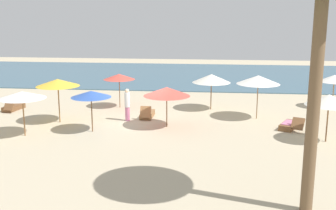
% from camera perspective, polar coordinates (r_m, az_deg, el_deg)
% --- Properties ---
extents(ground_plane, '(60.00, 60.00, 0.00)m').
position_cam_1_polar(ground_plane, '(21.29, -3.52, -2.65)').
color(ground_plane, '#BCAD8E').
extents(ocean_water, '(48.00, 16.00, 0.06)m').
position_cam_1_polar(ocean_water, '(37.82, 0.83, 4.14)').
color(ocean_water, '#3D6075').
rests_on(ocean_water, ground_plane).
extents(umbrella_0, '(1.90, 1.90, 1.98)m').
position_cam_1_polar(umbrella_0, '(19.89, -10.46, 1.47)').
color(umbrella_0, brown).
rests_on(umbrella_0, ground_plane).
extents(umbrella_1, '(2.28, 2.28, 2.33)m').
position_cam_1_polar(umbrella_1, '(22.48, 12.23, 3.39)').
color(umbrella_1, brown).
rests_on(umbrella_1, ground_plane).
extents(umbrella_2, '(2.03, 2.03, 2.12)m').
position_cam_1_polar(umbrella_2, '(19.30, 21.14, 0.66)').
color(umbrella_2, brown).
rests_on(umbrella_2, ground_plane).
extents(umbrella_3, '(1.81, 1.81, 1.97)m').
position_cam_1_polar(umbrella_3, '(26.46, 21.78, 3.39)').
color(umbrella_3, olive).
rests_on(umbrella_3, ground_plane).
extents(umbrella_4, '(2.20, 2.20, 2.26)m').
position_cam_1_polar(umbrella_4, '(21.96, -14.82, 2.97)').
color(umbrella_4, olive).
rests_on(umbrella_4, ground_plane).
extents(umbrella_5, '(2.21, 2.21, 2.08)m').
position_cam_1_polar(umbrella_5, '(24.27, 5.95, 3.64)').
color(umbrella_5, brown).
rests_on(umbrella_5, ground_plane).
extents(umbrella_6, '(2.14, 2.14, 2.08)m').
position_cam_1_polar(umbrella_6, '(20.00, -19.30, 1.30)').
color(umbrella_6, olive).
rests_on(umbrella_6, ground_plane).
extents(umbrella_7, '(2.30, 2.30, 2.01)m').
position_cam_1_polar(umbrella_7, '(20.39, -0.17, 1.85)').
color(umbrella_7, brown).
rests_on(umbrella_7, ground_plane).
extents(umbrella_8, '(1.86, 1.86, 2.02)m').
position_cam_1_polar(umbrella_8, '(24.82, -6.68, 3.86)').
color(umbrella_8, brown).
rests_on(umbrella_8, ground_plane).
extents(lounger_0, '(0.83, 1.72, 0.73)m').
position_cam_1_polar(lounger_0, '(25.87, -20.38, -0.30)').
color(lounger_0, brown).
rests_on(lounger_0, ground_plane).
extents(lounger_3, '(1.25, 1.79, 0.67)m').
position_cam_1_polar(lounger_3, '(21.27, 16.27, -2.67)').
color(lounger_3, brown).
rests_on(lounger_3, ground_plane).
extents(lounger_4, '(0.63, 1.64, 0.75)m').
position_cam_1_polar(lounger_4, '(22.63, -2.86, -1.27)').
color(lounger_4, olive).
rests_on(lounger_4, ground_plane).
extents(person_1, '(0.36, 0.36, 1.71)m').
position_cam_1_polar(person_1, '(21.86, -5.58, 0.08)').
color(person_1, '#D17299').
rests_on(person_1, ground_plane).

